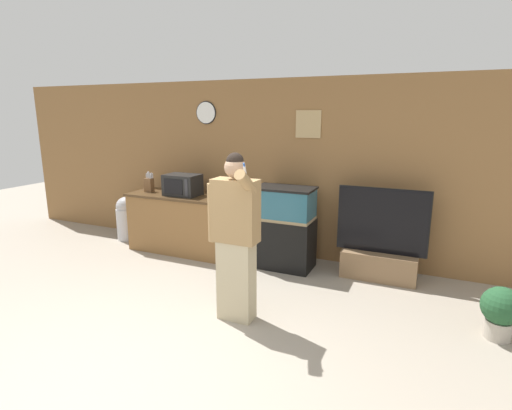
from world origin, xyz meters
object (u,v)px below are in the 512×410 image
object	(u,v)px
counter_island	(183,223)
tv_on_stand	(380,253)
aquarium_on_stand	(284,227)
person_standing	(235,236)
microwave	(183,185)
trash_bin	(127,218)
potted_plant	(501,310)
knife_block	(149,184)

from	to	relation	value
counter_island	tv_on_stand	distance (m)	2.95
aquarium_on_stand	person_standing	distance (m)	1.60
microwave	aquarium_on_stand	xyz separation A→B (m)	(1.62, 0.04, -0.49)
counter_island	microwave	bearing A→B (deg)	-34.29
microwave	tv_on_stand	size ratio (longest dim) A/B	0.43
tv_on_stand	person_standing	bearing A→B (deg)	-125.75
trash_bin	microwave	bearing A→B (deg)	-6.23
potted_plant	knife_block	bearing A→B (deg)	169.76
tv_on_stand	person_standing	distance (m)	2.18
knife_block	tv_on_stand	xyz separation A→B (m)	(3.54, 0.17, -0.67)
tv_on_stand	trash_bin	bearing A→B (deg)	-179.40
microwave	person_standing	world-z (taller)	person_standing
microwave	person_standing	size ratio (longest dim) A/B	0.30
knife_block	person_standing	bearing A→B (deg)	-33.74
aquarium_on_stand	trash_bin	xyz separation A→B (m)	(-2.89, 0.10, -0.20)
aquarium_on_stand	potted_plant	xyz separation A→B (m)	(2.52, -0.89, -0.28)
aquarium_on_stand	counter_island	bearing A→B (deg)	-179.77
trash_bin	aquarium_on_stand	bearing A→B (deg)	-1.91
knife_block	potted_plant	size ratio (longest dim) A/B	0.62
tv_on_stand	trash_bin	distance (m)	4.16
microwave	potted_plant	world-z (taller)	microwave
counter_island	potted_plant	size ratio (longest dim) A/B	3.25
counter_island	tv_on_stand	xyz separation A→B (m)	(2.95, 0.15, -0.11)
microwave	knife_block	size ratio (longest dim) A/B	1.61
counter_island	knife_block	bearing A→B (deg)	-178.00
microwave	trash_bin	xyz separation A→B (m)	(-1.27, 0.14, -0.68)
counter_island	knife_block	xyz separation A→B (m)	(-0.59, -0.02, 0.57)
potted_plant	trash_bin	bearing A→B (deg)	169.65
microwave	knife_block	world-z (taller)	knife_block
tv_on_stand	potted_plant	size ratio (longest dim) A/B	2.30
microwave	person_standing	bearing A→B (deg)	-42.48
counter_island	trash_bin	bearing A→B (deg)	175.15
tv_on_stand	counter_island	bearing A→B (deg)	-177.15
counter_island	aquarium_on_stand	xyz separation A→B (m)	(1.67, 0.01, 0.12)
aquarium_on_stand	potted_plant	world-z (taller)	aquarium_on_stand
aquarium_on_stand	person_standing	bearing A→B (deg)	-88.39
trash_bin	counter_island	bearing A→B (deg)	-4.85
person_standing	potted_plant	world-z (taller)	person_standing
aquarium_on_stand	trash_bin	size ratio (longest dim) A/B	1.55
tv_on_stand	potted_plant	world-z (taller)	tv_on_stand
counter_island	trash_bin	xyz separation A→B (m)	(-1.21, 0.10, -0.08)
aquarium_on_stand	potted_plant	bearing A→B (deg)	-19.49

